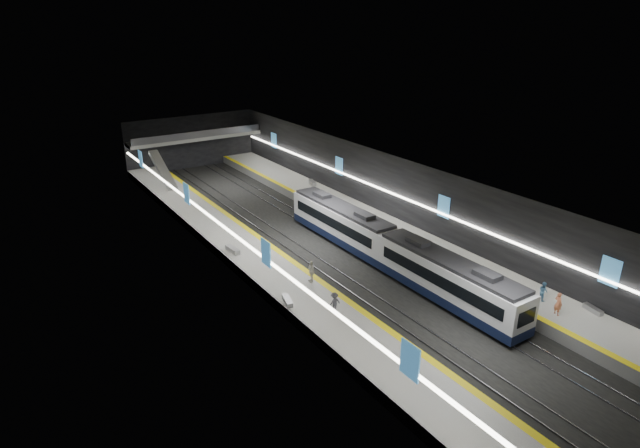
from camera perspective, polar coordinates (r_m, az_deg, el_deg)
ground at (r=55.74m, az=-0.44°, el=-2.06°), size 70.00×70.00×0.00m
ceiling at (r=53.03m, az=-0.46°, el=5.87°), size 20.00×70.00×0.04m
wall_left at (r=49.91m, az=-10.14°, el=-0.37°), size 0.04×70.00×8.00m
wall_right at (r=59.96m, az=7.62°, el=3.57°), size 0.04×70.00×8.00m
wall_back at (r=84.68m, az=-13.55°, el=8.52°), size 20.00×0.04×8.00m
platform_left at (r=52.22m, az=-7.38°, el=-3.36°), size 5.00×70.00×1.00m
tile_surface_left at (r=52.01m, az=-7.41°, el=-2.86°), size 5.00×70.00×0.02m
tactile_strip_left at (r=52.90m, az=-5.27°, el=-2.31°), size 0.60×70.00×0.02m
platform_right at (r=59.63m, az=5.63°, el=-0.02°), size 5.00×70.00×1.00m
tile_surface_right at (r=59.44m, az=5.64°, el=0.44°), size 5.00×70.00×0.02m
tactile_strip_right at (r=58.17m, az=3.95°, el=0.02°), size 0.60×70.00×0.02m
rails at (r=55.72m, az=-0.44°, el=-2.01°), size 6.52×70.00×0.12m
train at (r=49.93m, az=7.36°, el=-2.44°), size 2.69×30.04×3.60m
ad_posters at (r=54.88m, az=-1.02°, el=2.59°), size 19.94×53.50×2.20m
cove_light_left at (r=50.06m, az=-9.92°, el=-0.53°), size 0.25×68.60×0.12m
cove_light_right at (r=59.90m, az=7.47°, el=3.36°), size 0.25×68.60×0.12m
mezzanine_bridge at (r=82.55m, az=-13.10°, el=8.96°), size 20.00×3.00×1.50m
escalator at (r=74.39m, az=-16.44°, el=5.56°), size 1.20×7.50×3.92m
bench_left_near at (r=42.73m, az=-3.50°, el=-8.18°), size 0.92×1.80×0.42m
bench_left_far at (r=51.92m, az=-9.30°, el=-2.73°), size 0.70×2.02×0.48m
bench_right_near at (r=46.54m, az=27.10°, el=-8.11°), size 0.77×1.69×0.40m
bench_right_far at (r=71.44m, az=-0.83°, el=4.42°), size 1.09×2.06×0.49m
passenger_right_a at (r=44.61m, az=24.06°, el=-7.79°), size 0.56×0.74×1.86m
passenger_right_b at (r=46.35m, az=22.71°, el=-6.63°), size 0.85×0.94×1.58m
passenger_left_a at (r=45.51m, az=-0.95°, el=-5.09°), size 0.69×1.20×1.92m
passenger_left_b at (r=41.25m, az=1.54°, el=-8.37°), size 1.05×0.62×1.61m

